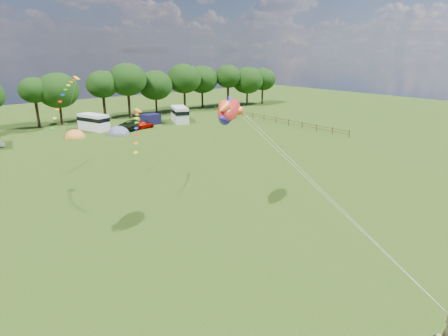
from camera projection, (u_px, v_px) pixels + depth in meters
ground_plane at (304, 259)px, 23.36m from camera, size 180.00×180.00×0.00m
tree_line at (80, 87)px, 65.53m from camera, size 102.98×10.98×10.27m
fence at (270, 118)px, 67.93m from camera, size 0.12×33.12×1.20m
car_c at (142, 125)px, 62.30m from camera, size 4.34×2.31×1.24m
car_d at (135, 124)px, 61.98m from camera, size 6.35×4.65×1.58m
campervan_c at (94, 122)px, 60.86m from camera, size 3.88×5.81×2.63m
campervan_d at (180, 114)px, 67.88m from camera, size 4.36×6.14×2.77m
tent_orange at (75, 137)px, 56.09m from camera, size 3.01×3.30×2.36m
tent_greyblue at (119, 134)px, 58.17m from camera, size 3.43×3.76×2.56m
awning_navy at (151, 119)px, 65.96m from camera, size 3.12×2.65×1.80m
fish_kite at (228, 111)px, 26.58m from camera, size 3.97×3.14×2.18m
streamer_kite_b at (67, 93)px, 31.82m from camera, size 4.22×4.63×3.77m
streamer_kite_c at (137, 123)px, 31.43m from camera, size 3.13×4.88×2.78m
walker_a at (234, 113)px, 71.58m from camera, size 1.09×0.93×1.91m
walker_b at (228, 112)px, 73.52m from camera, size 1.31×0.95×1.84m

